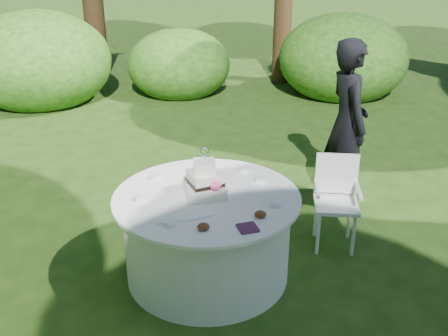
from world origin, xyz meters
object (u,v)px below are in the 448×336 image
at_px(guest, 347,124).
at_px(chair, 336,194).
at_px(table, 207,235).
at_px(cake, 205,182).
at_px(napkins, 248,228).

relative_size(guest, chair, 2.06).
distance_m(guest, table, 2.09).
xyz_separation_m(table, cake, (-0.01, 0.02, 0.50)).
distance_m(guest, chair, 0.99).
relative_size(guest, table, 1.16).
xyz_separation_m(guest, chair, (-0.51, -0.76, -0.39)).
xyz_separation_m(napkins, guest, (1.66, 1.51, 0.12)).
bearing_deg(table, napkins, -76.84).
distance_m(napkins, guest, 2.25).
relative_size(cake, chair, 0.49).
xyz_separation_m(table, chair, (1.30, 0.15, 0.13)).
height_order(napkins, cake, cake).
height_order(cake, chair, cake).
height_order(napkins, chair, chair).
xyz_separation_m(napkins, cake, (-0.15, 0.63, 0.10)).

